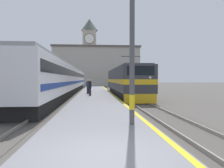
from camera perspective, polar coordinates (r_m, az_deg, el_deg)
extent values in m
plane|color=#514C47|center=(35.32, -4.39, -2.18)|extent=(200.00, 200.00, 0.00)
cube|color=slate|center=(30.32, -4.33, -2.46)|extent=(4.31, 140.00, 0.31)
cube|color=yellow|center=(30.39, -0.55, -2.14)|extent=(0.20, 140.00, 0.00)
cube|color=#514C47|center=(30.57, 2.56, -2.70)|extent=(2.84, 140.00, 0.02)
cube|color=gray|center=(30.48, 1.22, -2.56)|extent=(0.07, 140.00, 0.14)
cube|color=gray|center=(30.66, 3.89, -2.54)|extent=(0.07, 140.00, 0.14)
cube|color=#514C47|center=(30.58, -12.15, -2.72)|extent=(2.83, 140.00, 0.02)
cube|color=gray|center=(30.68, -13.48, -2.57)|extent=(0.07, 140.00, 0.14)
cube|color=gray|center=(30.49, -10.81, -2.58)|extent=(0.07, 140.00, 0.14)
cube|color=black|center=(27.86, 3.26, -2.18)|extent=(2.46, 17.92, 0.90)
cube|color=#333338|center=(27.81, 3.27, 1.31)|extent=(2.90, 19.48, 2.50)
cube|color=gold|center=(27.81, 3.27, 0.80)|extent=(2.92, 19.50, 0.44)
cube|color=gold|center=(18.44, 7.41, -3.83)|extent=(2.75, 0.30, 0.81)
cube|color=black|center=(18.29, 7.49, 3.50)|extent=(2.32, 0.12, 0.80)
sphere|color=white|center=(18.08, 5.04, 1.71)|extent=(0.20, 0.20, 0.20)
sphere|color=white|center=(18.42, 9.94, 1.69)|extent=(0.20, 0.20, 0.20)
cube|color=#4C4C51|center=(27.84, 3.27, 4.00)|extent=(2.61, 18.51, 0.12)
cylinder|color=#333333|center=(22.73, 5.11, 6.03)|extent=(0.06, 0.63, 1.03)
cylinder|color=#333333|center=(23.42, 4.82, 5.89)|extent=(0.06, 0.63, 1.03)
cube|color=#262626|center=(23.12, 4.97, 7.19)|extent=(2.03, 0.08, 0.06)
cube|color=black|center=(32.69, -11.66, -1.69)|extent=(2.46, 43.01, 0.90)
cube|color=silver|center=(32.64, -11.68, 1.48)|extent=(2.90, 44.80, 2.72)
cube|color=black|center=(32.65, -11.68, 2.44)|extent=(2.92, 43.90, 0.64)
cube|color=navy|center=(32.64, -11.67, 0.53)|extent=(2.92, 43.90, 0.36)
cube|color=gray|center=(32.68, -11.69, 4.05)|extent=(2.67, 44.80, 0.20)
cylinder|color=#4C4C51|center=(9.11, 5.28, 16.42)|extent=(0.20, 0.20, 8.40)
cylinder|color=yellow|center=(8.84, 5.23, -4.71)|extent=(0.22, 0.22, 0.60)
cylinder|color=#23232D|center=(27.47, -6.34, -1.65)|extent=(0.26, 0.26, 0.83)
cylinder|color=navy|center=(27.44, -6.34, -0.06)|extent=(0.34, 0.34, 0.69)
sphere|color=tan|center=(27.43, -6.35, 0.90)|extent=(0.23, 0.23, 0.23)
cylinder|color=#23232D|center=(24.45, -5.77, -1.98)|extent=(0.26, 0.26, 0.86)
cylinder|color=black|center=(24.42, -5.77, -0.13)|extent=(0.34, 0.34, 0.72)
sphere|color=tan|center=(24.41, -5.78, 0.99)|extent=(0.23, 0.23, 0.23)
cube|color=#ADA393|center=(77.41, -5.89, 6.78)|extent=(4.57, 4.57, 19.10)
cylinder|color=black|center=(76.01, -5.94, 11.72)|extent=(3.50, 0.06, 3.50)
cylinder|color=white|center=(75.98, -5.94, 11.72)|extent=(3.20, 0.10, 3.20)
cone|color=#47514C|center=(79.37, -5.91, 15.15)|extent=(5.71, 5.71, 4.11)
cube|color=#A8A399|center=(66.03, -4.08, 4.34)|extent=(24.96, 7.95, 11.30)
cube|color=#564C47|center=(66.61, -4.09, 9.42)|extent=(25.56, 8.55, 0.50)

